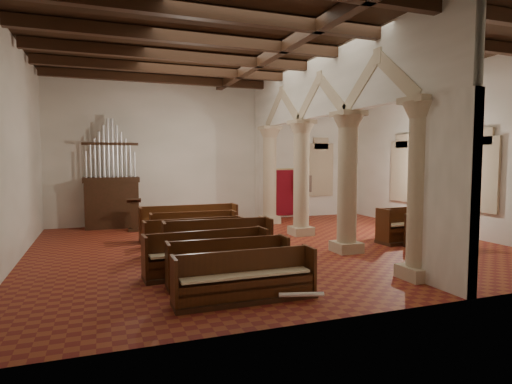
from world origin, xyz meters
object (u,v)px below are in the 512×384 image
object	(u,v)px
processional_banner	(306,202)
aisle_pew_0	(437,235)
pipe_organ	(112,193)
lectern	(134,217)
nave_pew_0	(246,285)

from	to	relation	value
processional_banner	aisle_pew_0	bearing A→B (deg)	-61.23
pipe_organ	lectern	size ratio (longest dim) A/B	3.47
pipe_organ	nave_pew_0	distance (m)	10.37
pipe_organ	nave_pew_0	xyz separation A→B (m)	(2.14, -10.09, -1.06)
pipe_organ	processional_banner	distance (m)	8.41
pipe_organ	aisle_pew_0	xyz separation A→B (m)	(9.37, -7.28, -1.02)
lectern	processional_banner	xyz separation A→B (m)	(7.62, 0.87, 0.24)
aisle_pew_0	pipe_organ	bearing A→B (deg)	141.67
lectern	nave_pew_0	world-z (taller)	lectern
processional_banner	lectern	bearing A→B (deg)	-152.80
lectern	pipe_organ	bearing A→B (deg)	127.29
lectern	nave_pew_0	distance (m)	9.06
processional_banner	nave_pew_0	distance (m)	11.64
nave_pew_0	aisle_pew_0	bearing A→B (deg)	21.19
aisle_pew_0	lectern	bearing A→B (deg)	144.05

